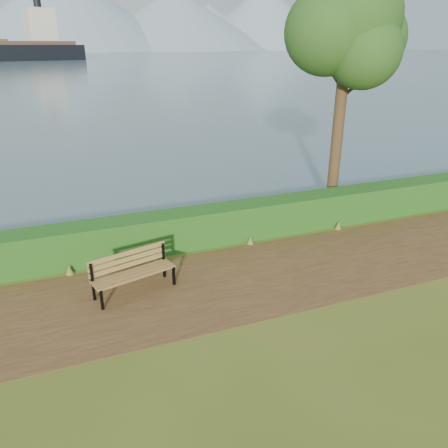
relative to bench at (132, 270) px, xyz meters
name	(u,v)px	position (x,y,z in m)	size (l,w,h in m)	color
ground	(223,291)	(1.89, -0.75, -0.53)	(140.00, 140.00, 0.00)	#4C5F1B
path	(219,284)	(1.89, -0.45, -0.53)	(40.00, 3.40, 0.01)	#4F2F1B
hedge	(189,228)	(1.89, 1.85, -0.03)	(32.00, 0.85, 1.00)	#1C4B15
water	(48,54)	(1.89, 259.25, -0.53)	(700.00, 510.00, 0.00)	#42596A
mountains	(28,13)	(-7.28, 405.30, 27.16)	(585.00, 190.00, 70.00)	#7C95A5
bench	(132,270)	(0.00, 0.00, 0.00)	(1.93, 1.00, 0.93)	black
tree	(348,25)	(7.24, 2.97, 5.14)	(3.96, 3.28, 7.63)	#382417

